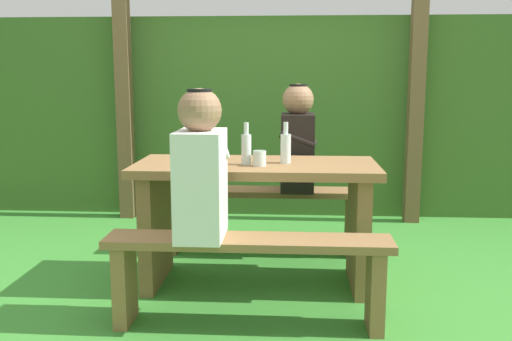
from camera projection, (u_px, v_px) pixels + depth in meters
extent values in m
plane|color=#3A8A31|center=(256.00, 283.00, 3.44)|extent=(12.00, 12.00, 0.00)
cube|color=#3D6427|center=(271.00, 114.00, 5.40)|extent=(6.40, 0.89, 1.72)
cube|color=brown|center=(124.00, 105.00, 4.86)|extent=(0.12, 0.12, 1.95)
cube|color=brown|center=(416.00, 106.00, 4.71)|extent=(0.12, 0.12, 1.95)
cube|color=olive|center=(256.00, 167.00, 3.32)|extent=(1.40, 0.64, 0.05)
cube|color=olive|center=(156.00, 226.00, 3.42)|extent=(0.08, 0.54, 0.68)
cube|color=olive|center=(358.00, 230.00, 3.34)|extent=(0.08, 0.54, 0.68)
cube|color=olive|center=(248.00, 242.00, 2.78)|extent=(1.40, 0.24, 0.04)
cube|color=olive|center=(125.00, 283.00, 2.86)|extent=(0.07, 0.22, 0.41)
cube|color=olive|center=(375.00, 289.00, 2.78)|extent=(0.07, 0.22, 0.41)
cube|color=olive|center=(262.00, 192.00, 3.95)|extent=(1.40, 0.24, 0.04)
cube|color=olive|center=(174.00, 222.00, 4.03)|extent=(0.07, 0.22, 0.41)
cube|color=olive|center=(351.00, 225.00, 3.95)|extent=(0.07, 0.22, 0.41)
cube|color=white|center=(201.00, 185.00, 2.75)|extent=(0.22, 0.34, 0.52)
sphere|color=#936B4C|center=(200.00, 111.00, 2.69)|extent=(0.21, 0.21, 0.21)
cylinder|color=black|center=(199.00, 91.00, 2.67)|extent=(0.12, 0.12, 0.02)
cylinder|color=white|center=(205.00, 159.00, 2.87)|extent=(0.25, 0.07, 0.15)
cube|color=black|center=(297.00, 152.00, 3.89)|extent=(0.22, 0.34, 0.52)
sphere|color=#936B4C|center=(298.00, 99.00, 3.83)|extent=(0.21, 0.21, 0.21)
cylinder|color=black|center=(298.00, 86.00, 3.81)|extent=(0.12, 0.12, 0.02)
cylinder|color=black|center=(298.00, 139.00, 3.73)|extent=(0.25, 0.07, 0.15)
cylinder|color=silver|center=(260.00, 158.00, 3.20)|extent=(0.07, 0.07, 0.09)
cylinder|color=silver|center=(246.00, 150.00, 3.24)|extent=(0.06, 0.06, 0.17)
cylinder|color=silver|center=(246.00, 128.00, 3.22)|extent=(0.03, 0.03, 0.07)
cylinder|color=silver|center=(286.00, 149.00, 3.30)|extent=(0.06, 0.06, 0.17)
cylinder|color=silver|center=(286.00, 128.00, 3.28)|extent=(0.03, 0.03, 0.07)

